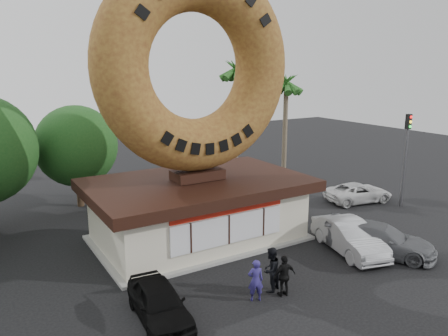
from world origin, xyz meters
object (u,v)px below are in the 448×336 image
at_px(giant_donut, 196,67).
at_px(car_grey, 380,239).
at_px(street_lamp, 105,134).
at_px(person_left, 256,280).
at_px(car_silver, 349,237).
at_px(traffic_signal, 406,149).
at_px(person_center, 271,270).
at_px(person_right, 284,276).
at_px(donut_shop, 198,208).
at_px(car_black, 159,302).
at_px(car_white, 358,193).

distance_m(giant_donut, car_grey, 12.37).
distance_m(street_lamp, person_left, 17.12).
relative_size(giant_donut, car_silver, 2.16).
bearing_deg(car_grey, person_left, 151.55).
bearing_deg(traffic_signal, car_grey, -149.44).
xyz_separation_m(street_lamp, person_center, (1.80, -16.42, -3.54)).
xyz_separation_m(person_left, person_center, (0.96, 0.29, 0.08)).
bearing_deg(car_grey, traffic_signal, -1.00).
relative_size(street_lamp, person_right, 4.63).
bearing_deg(street_lamp, person_left, -87.13).
height_order(giant_donut, traffic_signal, giant_donut).
distance_m(donut_shop, car_grey, 9.27).
bearing_deg(giant_donut, donut_shop, -90.00).
bearing_deg(person_center, giant_donut, -114.42).
height_order(person_left, car_black, person_left).
distance_m(donut_shop, person_center, 6.46).
distance_m(giant_donut, car_white, 14.93).
relative_size(traffic_signal, person_center, 3.22).
bearing_deg(car_grey, car_silver, 107.77).
height_order(car_silver, car_grey, car_silver).
distance_m(donut_shop, giant_donut, 7.22).
xyz_separation_m(car_silver, car_grey, (1.13, -0.97, -0.04)).
bearing_deg(person_center, person_left, -7.18).
distance_m(person_left, person_center, 1.01).
relative_size(donut_shop, traffic_signal, 1.84).
height_order(person_left, car_grey, person_left).
bearing_deg(street_lamp, person_right, -83.18).
relative_size(donut_shop, street_lamp, 1.40).
xyz_separation_m(giant_donut, car_grey, (6.76, -6.29, -8.24)).
relative_size(street_lamp, person_center, 4.25).
xyz_separation_m(giant_donut, car_white, (12.38, 0.15, -8.34)).
height_order(street_lamp, person_right, street_lamp).
bearing_deg(car_grey, giant_donut, 105.49).
distance_m(person_right, car_white, 14.14).
xyz_separation_m(giant_donut, car_black, (-4.78, -6.01, -8.29)).
relative_size(person_center, car_grey, 0.36).
relative_size(donut_shop, person_left, 6.51).
bearing_deg(car_white, giant_donut, 101.92).
bearing_deg(street_lamp, traffic_signal, -37.14).
height_order(person_right, car_silver, person_right).
xyz_separation_m(donut_shop, car_white, (12.38, 0.17, -1.12)).
xyz_separation_m(car_grey, car_white, (5.62, 6.44, -0.11)).
bearing_deg(car_black, car_silver, 9.03).
height_order(car_black, car_white, car_black).
height_order(giant_donut, car_black, giant_donut).
distance_m(person_left, car_grey, 7.79).
xyz_separation_m(person_right, car_white, (12.20, 7.16, -0.22)).
bearing_deg(street_lamp, person_center, -83.74).
xyz_separation_m(traffic_signal, car_white, (-1.62, 2.16, -3.23)).
relative_size(street_lamp, car_silver, 1.67).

